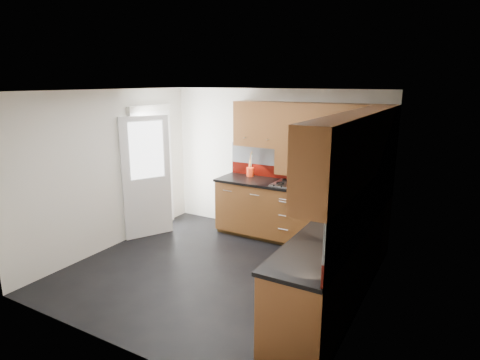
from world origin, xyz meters
The scene contains 14 objects.
room centered at (0.00, 0.00, 1.50)m, with size 4.00×3.80×2.64m.
base_cabinets centered at (1.07, 0.72, 0.44)m, with size 2.70×3.20×0.95m.
countertop centered at (1.05, 0.70, 0.92)m, with size 2.72×3.22×0.04m.
backsplash centered at (1.28, 0.93, 1.21)m, with size 2.70×3.20×0.54m.
upper_cabinets centered at (1.23, 0.78, 1.84)m, with size 2.50×3.20×0.72m.
extractor_hood centered at (0.45, 1.64, 1.28)m, with size 0.60×0.33×0.40m, color #5D2E14.
glass_cabinet centered at (1.71, 1.07, 1.87)m, with size 0.32×0.80×0.66m.
back_door centered at (-1.78, 0.75, 1.03)m, with size 0.42×1.19×2.04m.
gas_hob centered at (0.45, 1.47, 0.95)m, with size 0.57×0.50×0.04m.
utensil_pot centered at (-0.38, 1.67, 1.04)m, with size 0.12×0.12×0.44m.
toaster centered at (0.72, 1.65, 1.03)m, with size 0.25×0.16×0.18m.
food_processor centered at (1.66, 0.60, 1.07)m, with size 0.17×0.17×0.29m.
paper_towel centered at (1.69, 0.44, 1.07)m, with size 0.12×0.12×0.26m, color white.
orange_cloth centered at (1.59, 0.85, 0.95)m, with size 0.14×0.12×0.02m, color red.
Camera 1 is at (2.73, -4.17, 2.52)m, focal length 30.00 mm.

